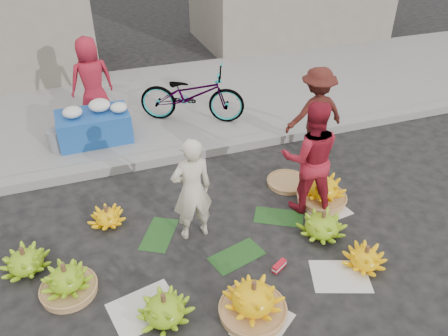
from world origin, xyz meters
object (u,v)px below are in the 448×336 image
object	(u,v)px
flower_table	(94,125)
banana_bunch_0	(67,281)
bicycle	(192,95)
banana_bunch_4	(322,225)
vendor_cream	(192,190)

from	to	relation	value
flower_table	banana_bunch_0	bearing A→B (deg)	-102.35
banana_bunch_0	flower_table	bearing A→B (deg)	78.67
banana_bunch_0	bicycle	xyz separation A→B (m)	(2.40, 3.36, 0.44)
flower_table	bicycle	size ratio (longest dim) A/B	0.63
banana_bunch_4	flower_table	size ratio (longest dim) A/B	0.64
banana_bunch_4	bicycle	bearing A→B (deg)	101.28
flower_table	bicycle	world-z (taller)	bicycle
banana_bunch_4	vendor_cream	xyz separation A→B (m)	(-1.53, 0.56, 0.53)
flower_table	vendor_cream	bearing A→B (deg)	-72.49
banana_bunch_0	flower_table	xyz separation A→B (m)	(0.64, 3.20, 0.22)
banana_bunch_0	bicycle	distance (m)	4.15
bicycle	flower_table	bearing A→B (deg)	120.38
banana_bunch_0	bicycle	bearing A→B (deg)	54.51
bicycle	vendor_cream	bearing A→B (deg)	-171.02
banana_bunch_0	vendor_cream	size ratio (longest dim) A/B	0.43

